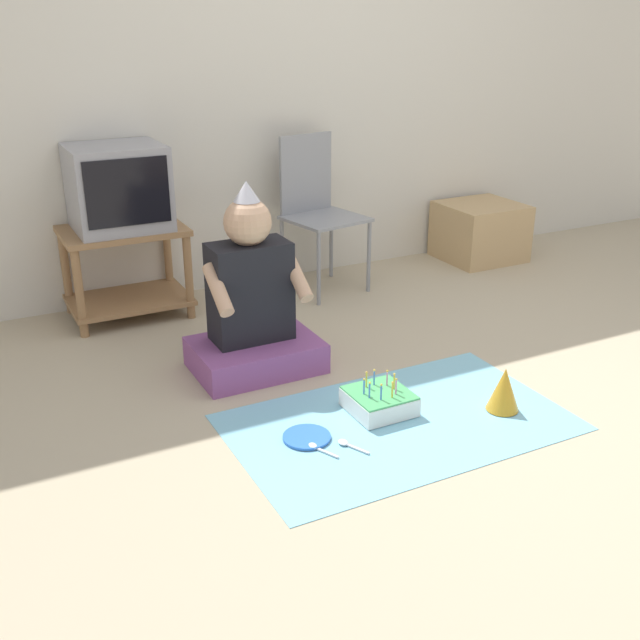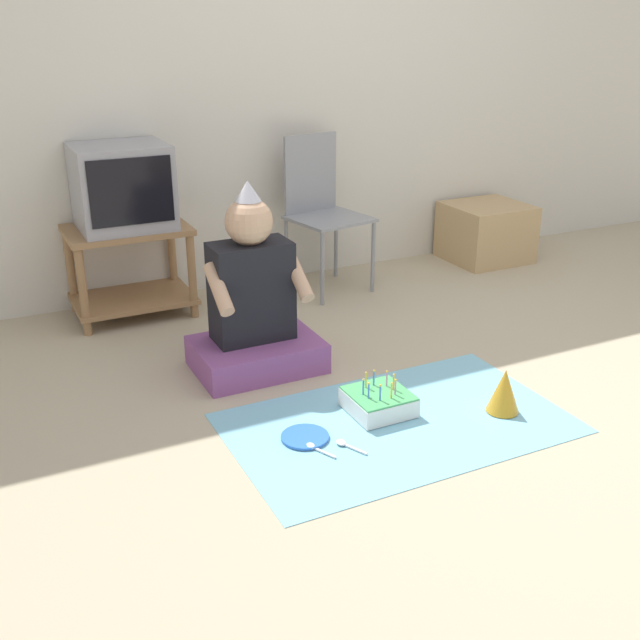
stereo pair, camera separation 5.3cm
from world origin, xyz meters
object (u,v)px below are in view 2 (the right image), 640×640
(person_seated, at_px, (254,308))
(birthday_cake, at_px, (379,401))
(party_hat_blue, at_px, (504,391))
(cardboard_box_stack, at_px, (486,232))
(folding_chair, at_px, (321,203))
(paper_plate, at_px, (305,437))
(tv, at_px, (122,187))

(person_seated, bearing_deg, birthday_cake, -65.06)
(birthday_cake, relative_size, party_hat_blue, 1.32)
(person_seated, bearing_deg, cardboard_box_stack, 23.63)
(birthday_cake, bearing_deg, folding_chair, 72.40)
(folding_chair, xyz_separation_m, birthday_cake, (-0.48, -1.52, -0.47))
(cardboard_box_stack, bearing_deg, party_hat_blue, -125.67)
(folding_chair, distance_m, birthday_cake, 1.66)
(person_seated, bearing_deg, party_hat_blue, -48.66)
(birthday_cake, relative_size, paper_plate, 1.31)
(paper_plate, bearing_deg, tv, 99.86)
(tv, height_order, party_hat_blue, tv)
(folding_chair, height_order, birthday_cake, folding_chair)
(person_seated, bearing_deg, tv, 110.84)
(cardboard_box_stack, bearing_deg, birthday_cake, -138.52)
(cardboard_box_stack, height_order, paper_plate, cardboard_box_stack)
(tv, relative_size, person_seated, 0.54)
(tv, xyz_separation_m, person_seated, (0.35, -0.93, -0.41))
(tv, bearing_deg, birthday_cake, -67.46)
(person_seated, distance_m, party_hat_blue, 1.17)
(folding_chair, bearing_deg, person_seated, -131.41)
(party_hat_blue, bearing_deg, tv, 121.86)
(folding_chair, relative_size, party_hat_blue, 4.81)
(folding_chair, bearing_deg, cardboard_box_stack, -0.05)
(folding_chair, bearing_deg, paper_plate, -118.22)
(tv, bearing_deg, folding_chair, -2.27)
(cardboard_box_stack, distance_m, paper_plate, 2.62)
(cardboard_box_stack, distance_m, party_hat_blue, 2.15)
(cardboard_box_stack, height_order, birthday_cake, cardboard_box_stack)
(paper_plate, bearing_deg, birthday_cake, 9.52)
(folding_chair, height_order, cardboard_box_stack, folding_chair)
(folding_chair, distance_m, paper_plate, 1.86)
(tv, xyz_separation_m, birthday_cake, (0.65, -1.56, -0.66))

